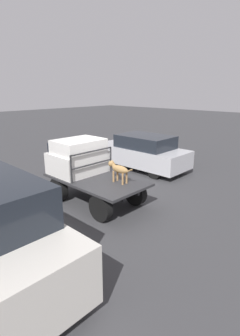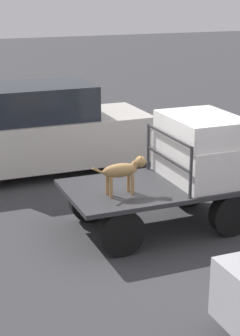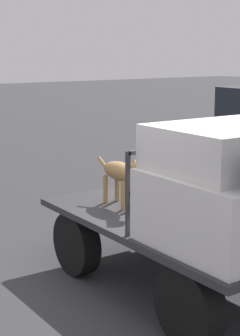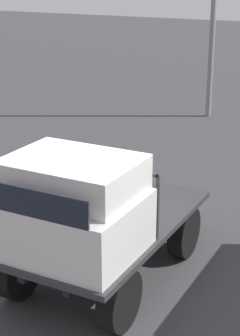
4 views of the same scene
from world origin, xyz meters
name	(u,v)px [view 1 (image 1 of 4)]	position (x,y,z in m)	size (l,w,h in m)	color
ground_plane	(97,202)	(0.00, 0.00, 0.00)	(80.00, 80.00, 0.00)	#38383A
flatbed_truck	(96,186)	(0.00, 0.00, 0.60)	(3.41, 1.85, 0.85)	black
truck_cab	(78,157)	(0.91, 0.00, 1.41)	(1.42, 1.73, 1.18)	silver
truck_headboard	(92,160)	(0.16, 0.00, 1.44)	(0.04, 1.73, 0.90)	#2D2D30
dog	(118,169)	(-0.79, -0.24, 1.28)	(1.01, 0.24, 0.68)	#9E7547
parked_sedan	(142,152)	(1.38, -4.12, 0.82)	(4.52, 1.87, 1.63)	black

